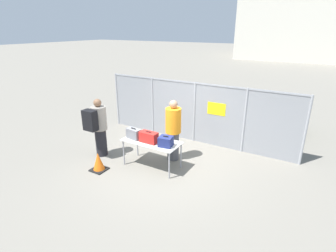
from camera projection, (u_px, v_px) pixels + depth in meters
ground_plane at (163, 165)px, 7.47m from camera, size 120.00×120.00×0.00m
fence_section at (195, 111)px, 8.72m from camera, size 6.76×0.07×2.04m
inspection_table at (152, 143)px, 7.17m from camera, size 1.60×0.76×0.78m
suitcase_grey at (134, 134)px, 7.26m from camera, size 0.45×0.27×0.31m
suitcase_red at (149, 137)px, 7.02m from camera, size 0.49×0.25×0.31m
suitcase_navy at (166, 141)px, 6.80m from camera, size 0.38×0.35×0.29m
traveler_hooded at (98, 126)px, 7.69m from camera, size 0.44×0.68×1.77m
security_worker_near at (173, 130)px, 7.50m from camera, size 0.45×0.45×1.81m
utility_trailer at (255, 115)px, 10.41m from camera, size 4.12×2.19×0.68m
distant_hangar at (322, 28)px, 32.19m from camera, size 17.60×13.45×7.23m
traffic_cone at (98, 162)px, 7.14m from camera, size 0.41×0.41×0.52m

